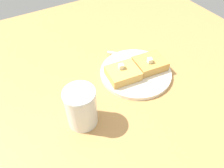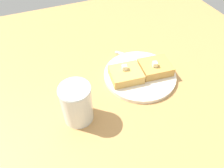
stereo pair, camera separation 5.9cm
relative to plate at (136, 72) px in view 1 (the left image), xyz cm
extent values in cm
cube|color=#B68349|center=(4.02, -0.05, -1.79)|extent=(110.07, 110.07, 2.28)
cylinder|color=silver|center=(0.00, 0.00, -0.07)|extent=(21.96, 21.96, 1.16)
torus|color=navy|center=(0.00, 0.00, 0.11)|extent=(21.96, 21.96, 0.80)
cube|color=#C29144|center=(-4.80, 0.52, 1.90)|extent=(9.93, 8.71, 2.79)
cube|color=gold|center=(4.80, -0.52, 1.90)|extent=(9.93, 8.71, 2.79)
cube|color=#F4EEC3|center=(-3.92, 1.22, 4.02)|extent=(1.65, 1.75, 1.46)
cube|color=#F8EDC2|center=(4.98, -0.87, 4.02)|extent=(1.68, 1.56, 1.46)
cube|color=silver|center=(-0.58, -9.04, 0.69)|extent=(7.70, 7.72, 0.36)
cube|color=silver|center=(-5.10, -4.51, 0.69)|extent=(3.53, 3.54, 0.36)
cube|color=silver|center=(-7.81, -2.97, 0.69)|extent=(2.49, 2.49, 0.36)
cube|color=silver|center=(-7.42, -2.58, 0.69)|extent=(2.49, 2.49, 0.36)
cube|color=silver|center=(-7.03, -2.19, 0.69)|extent=(2.49, 2.49, 0.36)
cube|color=silver|center=(-6.64, -1.80, 0.69)|extent=(2.49, 2.49, 0.36)
cylinder|color=#48190B|center=(21.56, 7.51, 2.45)|extent=(6.95, 6.95, 6.21)
cylinder|color=silver|center=(21.56, 7.51, 4.82)|extent=(7.56, 7.56, 10.96)
torus|color=silver|center=(21.56, 7.51, 9.85)|extent=(7.76, 7.76, 0.50)
camera|label=1|loc=(31.48, 38.88, 46.40)|focal=35.00mm
camera|label=2|loc=(26.20, 41.49, 46.40)|focal=35.00mm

